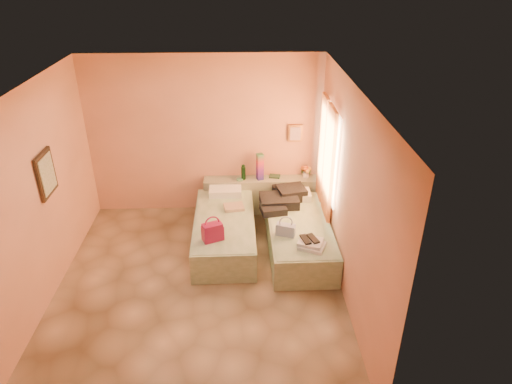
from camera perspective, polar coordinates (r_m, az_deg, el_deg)
ground at (r=6.66m, az=-7.04°, el=-11.54°), size 4.50×4.50×0.00m
room_walls at (r=6.20m, az=-5.70°, el=4.77°), size 4.02×4.51×2.81m
headboard_ledge at (r=8.21m, az=0.72°, el=-0.35°), size 2.05×0.30×0.65m
bed_left at (r=7.32m, az=-3.94°, el=-4.93°), size 0.93×2.01×0.50m
bed_right at (r=7.22m, az=5.35°, el=-5.53°), size 0.93×2.01×0.50m
water_bottle at (r=7.98m, az=-1.59°, el=2.45°), size 0.08×0.08×0.27m
rainbow_box at (r=7.94m, az=0.49°, el=3.18°), size 0.14×0.14×0.48m
small_dish at (r=8.00m, az=-2.04°, el=1.57°), size 0.13×0.13×0.03m
green_book at (r=8.12m, az=2.35°, el=1.98°), size 0.21×0.17×0.03m
flower_vase at (r=8.11m, az=6.26°, el=2.67°), size 0.24×0.24×0.25m
magenta_handbag at (r=6.61m, az=-5.45°, el=-4.95°), size 0.34×0.27×0.28m
khaki_garment at (r=7.43m, az=-2.79°, el=-1.88°), size 0.35×0.30×0.05m
clothes_pile at (r=7.50m, az=3.34°, el=-0.94°), size 0.79×0.79×0.20m
blue_handbag at (r=6.72m, az=3.73°, el=-4.74°), size 0.30×0.21×0.18m
towel_stack at (r=6.52m, az=7.02°, el=-6.51°), size 0.44×0.42×0.10m
sandal_pair at (r=6.51m, az=6.69°, el=-5.89°), size 0.24×0.28×0.03m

